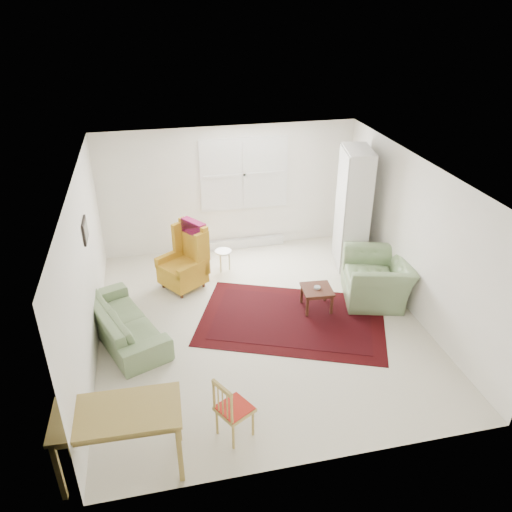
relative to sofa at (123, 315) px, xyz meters
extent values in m
cube|color=beige|center=(2.10, -0.09, -0.39)|extent=(5.00, 5.50, 0.01)
cube|color=white|center=(2.10, -0.09, 2.11)|extent=(5.00, 5.50, 0.01)
cube|color=white|center=(2.10, 2.66, 0.86)|extent=(5.00, 0.04, 2.50)
cube|color=white|center=(2.10, -2.84, 0.86)|extent=(5.00, 0.04, 2.50)
cube|color=white|center=(-0.40, -0.09, 0.86)|extent=(0.04, 5.50, 2.50)
cube|color=white|center=(4.60, -0.09, 0.86)|extent=(0.04, 5.50, 2.50)
cube|color=white|center=(2.40, 2.64, 1.16)|extent=(1.72, 0.06, 1.42)
cube|color=white|center=(2.40, 2.63, 1.16)|extent=(1.60, 0.02, 1.30)
cube|color=silver|center=(2.40, 2.58, -0.30)|extent=(1.60, 0.12, 0.18)
cube|color=black|center=(-0.38, 0.41, 1.26)|extent=(0.03, 0.42, 0.32)
cube|color=olive|center=(-0.36, 0.41, 1.26)|extent=(0.01, 0.34, 0.24)
imported|color=#6E875A|center=(0.00, 0.00, 0.00)|extent=(1.41, 2.05, 0.77)
imported|color=#6E875A|center=(4.20, 0.19, 0.08)|extent=(1.31, 1.42, 0.93)
camera|label=1|loc=(0.62, -6.47, 4.32)|focal=35.00mm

